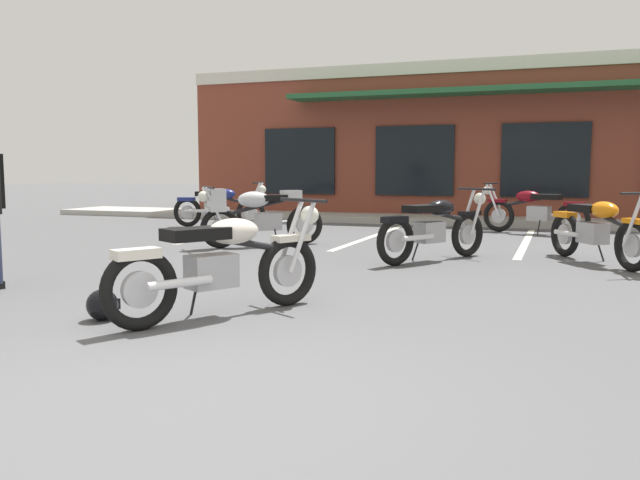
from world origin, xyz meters
name	(u,v)px	position (x,y,z in m)	size (l,w,h in m)	color
ground_plane	(373,283)	(0.00, 4.00, 0.00)	(80.00, 80.00, 0.00)	#515154
sidewalk_kerb	(472,221)	(0.00, 12.44, 0.07)	(22.00, 1.80, 0.14)	#A8A59E
brick_storefront_building	(491,145)	(0.00, 16.08, 1.92)	(15.15, 6.81, 3.83)	brown
painted_stall_lines	(446,239)	(0.00, 8.84, 0.00)	(8.30, 4.80, 0.01)	silver
motorcycle_foreground_classic	(222,263)	(-0.75, 1.95, 0.46)	(1.29, 1.90, 0.98)	black
motorcycle_black_cruiser	(219,206)	(-4.93, 9.50, 0.46)	(2.11, 0.70, 0.98)	black
motorcycle_silver_naked	(257,214)	(-2.69, 6.66, 0.53)	(1.67, 1.63, 0.98)	black
motorcycle_blue_standard	(598,229)	(2.37, 6.44, 0.46)	(1.37, 1.86, 0.98)	black
motorcycle_green_cafe_racer	(435,227)	(0.31, 5.98, 0.46)	(1.34, 1.87, 0.98)	black
motorcycle_orange_scrambler	(534,210)	(1.41, 10.38, 0.46)	(2.05, 0.95, 0.98)	black
helmet_on_pavement	(102,305)	(-1.61, 1.49, 0.13)	(0.26, 0.26, 0.26)	black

